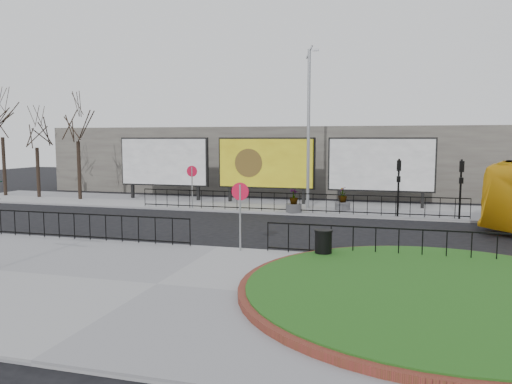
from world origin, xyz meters
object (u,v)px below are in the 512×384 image
(litter_bin, at_px, (323,244))
(planter_b, at_px, (294,204))
(lamp_post, at_px, (309,127))
(planter_c, at_px, (342,201))
(billboard_mid, at_px, (266,163))

(litter_bin, relative_size, planter_b, 0.77)
(lamp_post, height_order, litter_bin, lamp_post)
(planter_b, bearing_deg, litter_bin, -73.44)
(lamp_post, relative_size, litter_bin, 9.19)
(planter_b, distance_m, planter_c, 2.96)
(planter_c, bearing_deg, litter_bin, -87.22)
(litter_bin, height_order, planter_b, planter_b)
(billboard_mid, height_order, lamp_post, lamp_post)
(billboard_mid, relative_size, planter_b, 4.78)
(lamp_post, xyz_separation_m, litter_bin, (2.57, -11.92, -4.20))
(lamp_post, bearing_deg, litter_bin, -77.86)
(litter_bin, bearing_deg, lamp_post, 102.14)
(planter_b, relative_size, planter_c, 0.98)
(planter_c, bearing_deg, billboard_mid, 158.45)
(billboard_mid, height_order, planter_b, billboard_mid)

